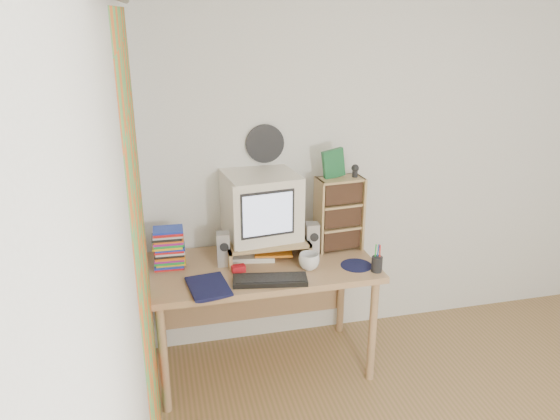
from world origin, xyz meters
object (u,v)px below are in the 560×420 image
dvd_stack (169,248)px  mug (309,261)px  crt_monitor (262,207)px  desk (260,279)px  diary (189,288)px  keyboard (270,280)px  cd_rack (339,214)px

dvd_stack → mug: dvd_stack is taller
crt_monitor → dvd_stack: 0.63m
desk → diary: diary is taller
crt_monitor → diary: 0.71m
dvd_stack → mug: size_ratio=1.98×
keyboard → cd_rack: 0.69m
desk → keyboard: bearing=-90.5°
cd_rack → mug: cd_rack is taller
mug → dvd_stack: bearing=164.7°
crt_monitor → cd_rack: 0.51m
desk → mug: bearing=-35.5°
desk → cd_rack: cd_rack is taller
cd_rack → diary: 1.09m
dvd_stack → cd_rack: cd_rack is taller
crt_monitor → mug: crt_monitor is taller
keyboard → mug: (0.27, 0.12, 0.04)m
keyboard → mug: bearing=33.1°
keyboard → mug: 0.30m
keyboard → diary: (-0.46, -0.01, 0.01)m
dvd_stack → mug: 0.86m
cd_rack → diary: size_ratio=1.84×
dvd_stack → keyboard: bearing=-29.7°
desk → cd_rack: size_ratio=2.88×
desk → crt_monitor: 0.47m
keyboard → cd_rack: cd_rack is taller
crt_monitor → cd_rack: size_ratio=0.89×
desk → dvd_stack: size_ratio=5.56×
desk → keyboard: size_ratio=3.25×
diary → desk: bearing=27.2°
keyboard → cd_rack: size_ratio=0.88×
crt_monitor → dvd_stack: (-0.59, -0.05, -0.20)m
desk → dvd_stack: (-0.56, 0.03, 0.26)m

